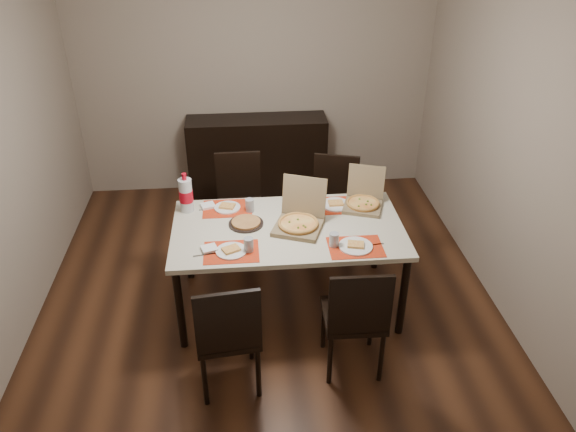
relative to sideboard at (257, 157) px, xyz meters
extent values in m
cube|color=#452615|center=(0.00, -1.78, -0.46)|extent=(3.80, 4.00, 0.02)
cube|color=gray|center=(0.00, 0.23, 0.85)|extent=(3.80, 0.02, 2.60)
cube|color=gray|center=(-1.91, -1.78, 0.85)|extent=(0.02, 4.00, 2.60)
cube|color=gray|center=(1.91, -1.78, 0.85)|extent=(0.02, 4.00, 2.60)
cube|color=black|center=(0.00, 0.00, 0.00)|extent=(1.50, 0.40, 0.90)
cube|color=beige|center=(0.16, -1.97, 0.28)|extent=(1.80, 1.00, 0.04)
cylinder|color=black|center=(-0.68, -2.41, -0.10)|extent=(0.06, 0.06, 0.71)
cylinder|color=black|center=(1.00, -2.41, -0.10)|extent=(0.06, 0.06, 0.71)
cylinder|color=black|center=(-0.68, -1.53, -0.10)|extent=(0.06, 0.06, 0.71)
cylinder|color=black|center=(1.00, -1.53, -0.10)|extent=(0.06, 0.06, 0.71)
cube|color=black|center=(-0.33, -2.79, 0.00)|extent=(0.46, 0.46, 0.04)
cube|color=black|center=(-0.31, -2.98, 0.25)|extent=(0.42, 0.08, 0.46)
cylinder|color=black|center=(-0.49, -2.99, -0.24)|extent=(0.04, 0.04, 0.43)
cylinder|color=black|center=(-0.13, -2.95, -0.24)|extent=(0.04, 0.04, 0.43)
cylinder|color=black|center=(-0.52, -2.63, -0.24)|extent=(0.04, 0.04, 0.43)
cylinder|color=black|center=(-0.17, -2.59, -0.24)|extent=(0.04, 0.04, 0.43)
cube|color=black|center=(0.56, -2.70, 0.00)|extent=(0.43, 0.43, 0.04)
cube|color=black|center=(0.55, -2.89, 0.25)|extent=(0.42, 0.04, 0.46)
cylinder|color=black|center=(0.37, -2.88, -0.24)|extent=(0.04, 0.04, 0.43)
cylinder|color=black|center=(0.73, -2.88, -0.24)|extent=(0.04, 0.04, 0.43)
cylinder|color=black|center=(0.38, -2.52, -0.24)|extent=(0.04, 0.04, 0.43)
cylinder|color=black|center=(0.74, -2.52, -0.24)|extent=(0.04, 0.04, 0.43)
cube|color=black|center=(-0.21, -1.11, 0.00)|extent=(0.43, 0.43, 0.04)
cube|color=black|center=(-0.21, -0.92, 0.25)|extent=(0.42, 0.04, 0.46)
cylinder|color=black|center=(-0.03, -0.92, -0.24)|extent=(0.04, 0.04, 0.43)
cylinder|color=black|center=(-0.39, -0.93, -0.24)|extent=(0.04, 0.04, 0.43)
cylinder|color=black|center=(-0.03, -1.28, -0.24)|extent=(0.04, 0.04, 0.43)
cylinder|color=black|center=(-0.39, -1.29, -0.24)|extent=(0.04, 0.04, 0.43)
cube|color=black|center=(0.64, -1.25, 0.00)|extent=(0.52, 0.52, 0.04)
cube|color=black|center=(0.69, -1.06, 0.25)|extent=(0.41, 0.14, 0.46)
cylinder|color=black|center=(0.86, -1.12, -0.24)|extent=(0.04, 0.04, 0.43)
cylinder|color=black|center=(0.52, -1.02, -0.24)|extent=(0.04, 0.04, 0.43)
cylinder|color=black|center=(0.77, -1.47, -0.24)|extent=(0.04, 0.04, 0.43)
cylinder|color=black|center=(0.42, -1.37, -0.24)|extent=(0.04, 0.04, 0.43)
cube|color=red|center=(-0.28, -2.27, 0.30)|extent=(0.40, 0.30, 0.00)
cylinder|color=white|center=(-0.28, -2.27, 0.31)|extent=(0.23, 0.23, 0.01)
cube|color=#FFF17F|center=(-0.28, -2.27, 0.33)|extent=(0.15, 0.13, 0.02)
cylinder|color=#9A9CA4|center=(-0.15, -2.27, 0.36)|extent=(0.07, 0.07, 0.11)
cube|color=#B2B2B7|center=(-0.45, -2.29, 0.30)|extent=(0.20, 0.04, 0.00)
cube|color=white|center=(-0.44, -2.23, 0.31)|extent=(0.13, 0.13, 0.02)
cube|color=red|center=(0.63, -2.29, 0.30)|extent=(0.40, 0.30, 0.00)
cylinder|color=white|center=(0.63, -2.29, 0.31)|extent=(0.25, 0.25, 0.01)
cube|color=#FFF17F|center=(0.63, -2.29, 0.33)|extent=(0.14, 0.11, 0.02)
cylinder|color=#9A9CA4|center=(0.47, -2.26, 0.36)|extent=(0.07, 0.07, 0.11)
cube|color=#B2B2B7|center=(0.75, -2.28, 0.30)|extent=(0.20, 0.04, 0.00)
cube|color=red|center=(-0.31, -1.64, 0.30)|extent=(0.40, 0.30, 0.00)
cylinder|color=white|center=(-0.31, -1.64, 0.31)|extent=(0.21, 0.21, 0.01)
cube|color=#FFF17F|center=(-0.31, -1.64, 0.33)|extent=(0.14, 0.12, 0.02)
cylinder|color=#9A9CA4|center=(-0.13, -1.69, 0.36)|extent=(0.07, 0.07, 0.11)
cube|color=#B2B2B7|center=(-0.44, -1.63, 0.30)|extent=(0.20, 0.04, 0.00)
cube|color=white|center=(-0.47, -1.60, 0.31)|extent=(0.13, 0.13, 0.02)
cube|color=red|center=(0.59, -1.67, 0.30)|extent=(0.40, 0.30, 0.00)
cylinder|color=white|center=(0.59, -1.67, 0.31)|extent=(0.24, 0.24, 0.01)
cube|color=#FFF17F|center=(0.59, -1.67, 0.33)|extent=(0.12, 0.09, 0.02)
cylinder|color=#9A9CA4|center=(0.40, -1.66, 0.36)|extent=(0.07, 0.07, 0.11)
cube|color=#B2B2B7|center=(0.78, -1.66, 0.30)|extent=(0.20, 0.04, 0.00)
cube|color=white|center=(0.22, -2.03, 0.31)|extent=(0.15, 0.16, 0.02)
cube|color=brown|center=(0.24, -2.00, 0.32)|extent=(0.45, 0.45, 0.04)
cube|color=brown|center=(0.30, -1.84, 0.50)|extent=(0.36, 0.20, 0.32)
cylinder|color=#FFF17F|center=(0.24, -2.00, 0.34)|extent=(0.39, 0.39, 0.02)
cube|color=brown|center=(0.80, -1.72, 0.32)|extent=(0.38, 0.38, 0.03)
cube|color=brown|center=(0.85, -1.58, 0.47)|extent=(0.31, 0.16, 0.27)
cylinder|color=#FFF17F|center=(0.80, -1.72, 0.34)|extent=(0.33, 0.33, 0.02)
cylinder|color=black|center=(-0.16, -1.90, 0.31)|extent=(0.27, 0.27, 0.01)
cylinder|color=#C0854A|center=(-0.16, -1.90, 0.32)|extent=(0.23, 0.23, 0.02)
imported|color=white|center=(0.19, -1.76, 0.31)|extent=(0.11, 0.11, 0.03)
cylinder|color=silver|center=(-0.63, -1.64, 0.44)|extent=(0.11, 0.11, 0.28)
cylinder|color=#B7081A|center=(-0.63, -1.64, 0.44)|extent=(0.11, 0.11, 0.10)
cylinder|color=#B7081A|center=(-0.63, -1.64, 0.61)|extent=(0.04, 0.04, 0.05)
camera|label=1|loc=(-0.17, -5.67, 2.61)|focal=35.00mm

